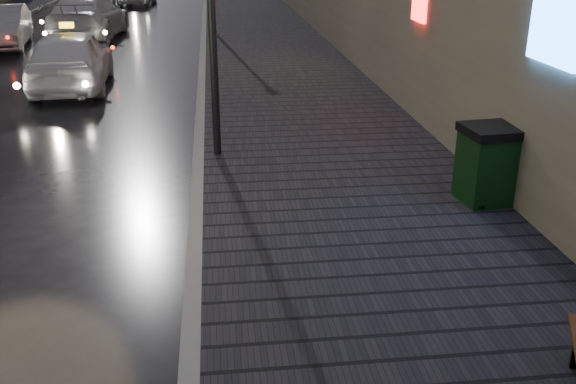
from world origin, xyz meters
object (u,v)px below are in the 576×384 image
taxi_near (71,59)px  car_left_mid (2,27)px  trash_bin (487,164)px  taxi_mid (88,17)px

taxi_near → car_left_mid: size_ratio=1.04×
trash_bin → car_left_mid: bearing=119.1°
trash_bin → taxi_near: size_ratio=0.25×
trash_bin → taxi_mid: size_ratio=0.20×
car_left_mid → trash_bin: bearing=-62.7°
taxi_near → car_left_mid: bearing=-65.4°
trash_bin → car_left_mid: (-11.50, 16.25, 0.00)m
taxi_near → car_left_mid: taxi_near is taller
trash_bin → taxi_near: taxi_near is taller
trash_bin → taxi_mid: 20.18m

